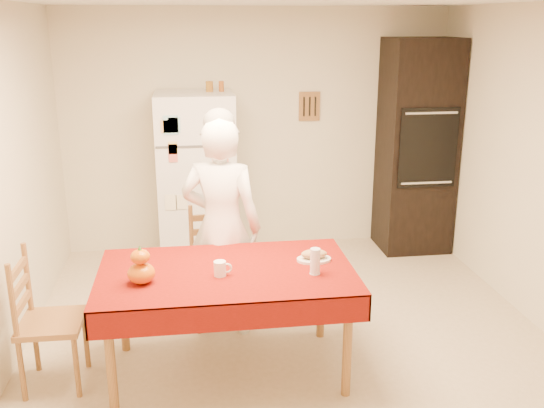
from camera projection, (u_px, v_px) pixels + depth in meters
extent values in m
plane|color=tan|center=(293.00, 347.00, 4.56)|extent=(4.50, 4.50, 0.00)
cube|color=beige|center=(257.00, 131.00, 6.33)|extent=(4.00, 0.02, 2.50)
cube|color=beige|center=(409.00, 359.00, 2.07)|extent=(4.00, 0.02, 2.50)
cube|color=brown|center=(309.00, 106.00, 6.32)|extent=(0.22, 0.02, 0.30)
cube|color=white|center=(197.00, 179.00, 6.01)|extent=(0.75, 0.70, 1.70)
cube|color=silver|center=(224.00, 124.00, 5.52)|extent=(0.03, 0.03, 0.25)
cube|color=silver|center=(226.00, 203.00, 5.74)|extent=(0.03, 0.03, 0.60)
cube|color=black|center=(416.00, 147.00, 6.29)|extent=(0.70, 0.60, 2.20)
cube|color=black|center=(428.00, 148.00, 5.98)|extent=(0.59, 0.02, 0.80)
cylinder|color=brown|center=(111.00, 364.00, 3.68)|extent=(0.06, 0.06, 0.71)
cylinder|color=brown|center=(123.00, 306.00, 4.42)|extent=(0.06, 0.06, 0.71)
cylinder|color=brown|center=(347.00, 346.00, 3.88)|extent=(0.06, 0.06, 0.71)
cylinder|color=brown|center=(321.00, 294.00, 4.62)|extent=(0.06, 0.06, 0.71)
cube|color=brown|center=(227.00, 275.00, 4.04)|extent=(1.60, 0.90, 0.04)
cube|color=#580C05|center=(227.00, 271.00, 4.04)|extent=(1.70, 1.00, 0.01)
cylinder|color=brown|center=(198.00, 308.00, 4.71)|extent=(0.04, 0.04, 0.43)
cylinder|color=brown|center=(194.00, 290.00, 5.02)|extent=(0.04, 0.04, 0.43)
cylinder|color=brown|center=(244.00, 303.00, 4.78)|extent=(0.04, 0.04, 0.43)
cylinder|color=brown|center=(236.00, 286.00, 5.10)|extent=(0.04, 0.04, 0.43)
cube|color=brown|center=(217.00, 270.00, 4.83)|extent=(0.46, 0.44, 0.04)
cube|color=brown|center=(214.00, 233.00, 4.92)|extent=(0.36, 0.06, 0.50)
cylinder|color=brown|center=(77.00, 367.00, 3.90)|extent=(0.04, 0.04, 0.43)
cylinder|color=brown|center=(22.00, 371.00, 3.86)|extent=(0.04, 0.04, 0.43)
cylinder|color=brown|center=(86.00, 339.00, 4.24)|extent=(0.04, 0.04, 0.43)
cylinder|color=brown|center=(36.00, 343.00, 4.20)|extent=(0.04, 0.04, 0.43)
cube|color=brown|center=(52.00, 323.00, 3.98)|extent=(0.41, 0.43, 0.04)
cube|color=brown|center=(20.00, 290.00, 3.89)|extent=(0.04, 0.36, 0.50)
imported|color=white|center=(222.00, 227.00, 4.60)|extent=(0.71, 0.58, 1.70)
cylinder|color=white|center=(220.00, 269.00, 3.93)|extent=(0.08, 0.08, 0.10)
ellipsoid|color=red|center=(141.00, 273.00, 3.82)|extent=(0.18, 0.18, 0.13)
ellipsoid|color=orange|center=(140.00, 257.00, 3.79)|extent=(0.12, 0.12, 0.09)
cylinder|color=white|center=(315.00, 261.00, 3.95)|extent=(0.07, 0.07, 0.18)
cylinder|color=silver|center=(314.00, 259.00, 4.19)|extent=(0.24, 0.24, 0.02)
ellipsoid|color=#A48251|center=(314.00, 254.00, 4.18)|extent=(0.18, 0.10, 0.06)
cylinder|color=#93611A|center=(208.00, 87.00, 5.82)|extent=(0.05, 0.05, 0.10)
cylinder|color=brown|center=(210.00, 86.00, 5.82)|extent=(0.05, 0.05, 0.10)
cylinder|color=#964D1B|center=(221.00, 86.00, 5.83)|extent=(0.05, 0.05, 0.10)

